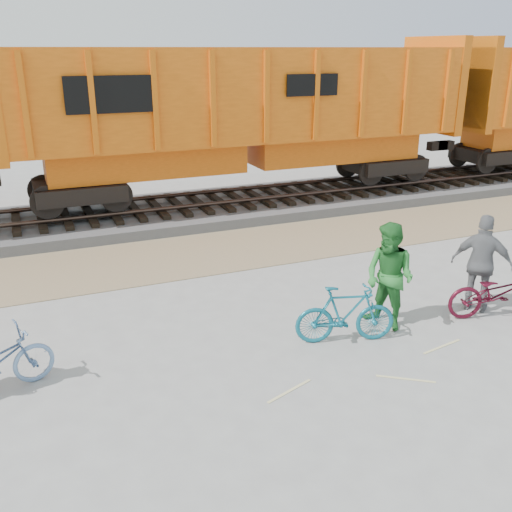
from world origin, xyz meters
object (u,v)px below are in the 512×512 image
(hopper_car_center, at_px, (246,112))
(person_man, at_px, (389,277))
(bicycle_teal, at_px, (345,314))
(bicycle_maroon, at_px, (498,293))
(person_woman, at_px, (482,264))

(hopper_car_center, distance_m, person_man, 8.84)
(bicycle_teal, xyz_separation_m, bicycle_maroon, (3.15, -0.28, -0.02))
(bicycle_teal, distance_m, bicycle_maroon, 3.16)
(bicycle_maroon, relative_size, person_woman, 1.00)
(person_man, bearing_deg, person_woman, 67.78)
(hopper_car_center, bearing_deg, bicycle_maroon, -80.81)
(bicycle_maroon, xyz_separation_m, person_man, (-2.15, 0.48, 0.48))
(bicycle_teal, xyz_separation_m, person_man, (1.00, 0.20, 0.46))
(person_man, bearing_deg, bicycle_maroon, 57.43)
(hopper_car_center, bearing_deg, person_man, -94.53)
(hopper_car_center, xyz_separation_m, person_man, (-0.68, -8.58, -2.02))
(hopper_car_center, distance_m, person_woman, 9.01)
(hopper_car_center, distance_m, bicycle_maroon, 9.52)
(bicycle_teal, distance_m, person_man, 1.12)
(hopper_car_center, relative_size, person_man, 7.13)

